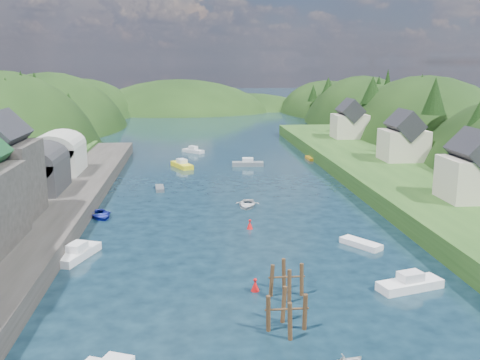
{
  "coord_description": "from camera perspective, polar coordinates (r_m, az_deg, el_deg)",
  "views": [
    {
      "loc": [
        -6.06,
        -36.4,
        18.31
      ],
      "look_at": [
        0.0,
        28.0,
        4.0
      ],
      "focal_mm": 40.0,
      "sensor_mm": 36.0,
      "label": 1
    }
  ],
  "objects": [
    {
      "name": "quay_left",
      "position": [
        61.66,
        -22.13,
        -4.78
      ],
      "size": [
        12.0,
        110.0,
        2.0
      ],
      "primitive_type": "cube",
      "color": "#2D2B28",
      "rests_on": "ground"
    },
    {
      "name": "hill_trees",
      "position": [
        102.03,
        -1.89,
        8.4
      ],
      "size": [
        92.46,
        145.84,
        12.42
      ],
      "color": "black",
      "rests_on": "ground"
    },
    {
      "name": "ground",
      "position": [
        88.52,
        -1.33,
        0.53
      ],
      "size": [
        600.0,
        600.0,
        0.0
      ],
      "primitive_type": "plane",
      "color": "black",
      "rests_on": "ground"
    },
    {
      "name": "channel_buoy_near",
      "position": [
        44.47,
        1.63,
        -11.17
      ],
      "size": [
        0.7,
        0.7,
        1.1
      ],
      "color": "red",
      "rests_on": "ground"
    },
    {
      "name": "piling_cluster_near",
      "position": [
        38.34,
        5.0,
        -14.28
      ],
      "size": [
        3.08,
        2.88,
        3.29
      ],
      "color": "#382314",
      "rests_on": "ground"
    },
    {
      "name": "piling_cluster_far",
      "position": [
        43.51,
        4.99,
        -10.92
      ],
      "size": [
        2.94,
        2.77,
        3.28
      ],
      "color": "#382314",
      "rests_on": "ground"
    },
    {
      "name": "right_bank_cottages",
      "position": [
        92.17,
        16.41,
        4.19
      ],
      "size": [
        9.0,
        59.24,
        8.41
      ],
      "color": "beige",
      "rests_on": "terrace_right"
    },
    {
      "name": "terrace_right",
      "position": [
        84.22,
        16.39,
        0.24
      ],
      "size": [
        16.0,
        120.0,
        2.4
      ],
      "primitive_type": "cube",
      "color": "#234719",
      "rests_on": "ground"
    },
    {
      "name": "hillside_left",
      "position": [
        120.91,
        -24.02,
        -1.21
      ],
      "size": [
        44.0,
        245.56,
        52.0
      ],
      "color": "black",
      "rests_on": "ground"
    },
    {
      "name": "hillside_right",
      "position": [
        125.21,
        18.82,
        -0.06
      ],
      "size": [
        36.0,
        245.56,
        48.0
      ],
      "color": "black",
      "rests_on": "ground"
    },
    {
      "name": "moored_boats",
      "position": [
        64.68,
        -2.54,
        -3.55
      ],
      "size": [
        36.79,
        86.12,
        1.75
      ],
      "color": "yellow",
      "rests_on": "ground"
    },
    {
      "name": "far_hills",
      "position": [
        212.53,
        -3.37,
        4.58
      ],
      "size": [
        103.0,
        68.0,
        44.0
      ],
      "color": "black",
      "rests_on": "ground"
    },
    {
      "name": "channel_buoy_far",
      "position": [
        60.08,
        1.06,
        -4.79
      ],
      "size": [
        0.7,
        0.7,
        1.1
      ],
      "color": "red",
      "rests_on": "ground"
    },
    {
      "name": "boat_sheds",
      "position": [
        79.07,
        -19.92,
        2.23
      ],
      "size": [
        7.0,
        21.0,
        7.5
      ],
      "color": "#2D2D30",
      "rests_on": "quay_left"
    }
  ]
}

